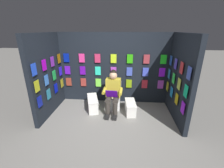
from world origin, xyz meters
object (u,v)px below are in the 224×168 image
at_px(person_reading, 113,92).
at_px(comic_longbox_near, 130,107).
at_px(comic_longbox_far, 93,103).
at_px(toilet, 114,98).

bearing_deg(person_reading, comic_longbox_near, -177.68).
bearing_deg(comic_longbox_far, comic_longbox_near, 159.02).
relative_size(toilet, person_reading, 0.65).
xyz_separation_m(person_reading, comic_longbox_near, (-0.49, 0.01, -0.44)).
distance_m(person_reading, comic_longbox_near, 0.66).
relative_size(toilet, comic_longbox_far, 1.04).
relative_size(person_reading, comic_longbox_far, 1.61).
xyz_separation_m(toilet, comic_longbox_near, (-0.48, 0.23, -0.16)).
bearing_deg(toilet, comic_longbox_far, 16.67).
xyz_separation_m(comic_longbox_near, comic_longbox_far, (1.08, -0.09, 0.02)).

